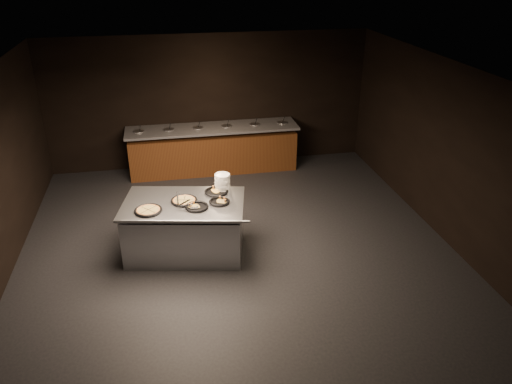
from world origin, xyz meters
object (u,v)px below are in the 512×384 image
Objects in this scene: pan_cheese_whole at (184,200)px; serving_counter at (185,229)px; plate_stack at (222,182)px; pan_veggie_whole at (148,210)px.

serving_counter is at bearing -119.34° from pan_cheese_whole.
pan_cheese_whole is at bearing -153.40° from plate_stack.
pan_cheese_whole is (-0.65, -0.33, -0.11)m from plate_stack.
serving_counter is 4.97× the size of pan_veggie_whole.
plate_stack reaches higher than pan_cheese_whole.
pan_veggie_whole is at bearing -155.39° from plate_stack.
pan_veggie_whole is (-0.53, -0.20, 0.49)m from serving_counter.
pan_veggie_whole is (-1.20, -0.55, -0.11)m from plate_stack.
plate_stack is 0.74m from pan_cheese_whole.
plate_stack is at bearing 26.60° from pan_cheese_whole.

